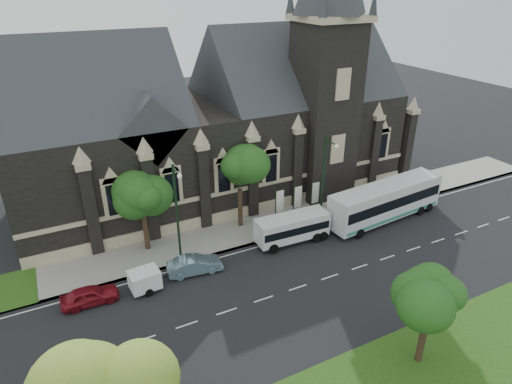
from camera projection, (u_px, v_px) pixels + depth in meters
ground at (264, 299)px, 33.02m from camera, size 160.00×160.00×0.00m
sidewalk at (216, 238)px, 40.60m from camera, size 80.00×5.00×0.15m
museum at (224, 119)px, 46.56m from camera, size 40.00×17.70×29.90m
tree_park_near at (112, 384)px, 18.40m from camera, size 4.42×4.42×8.56m
tree_park_east at (430, 299)px, 26.02m from camera, size 3.40×3.40×6.28m
tree_walk_right at (241, 170)px, 40.36m from camera, size 4.08×4.08×7.80m
tree_walk_left at (143, 190)px, 36.73m from camera, size 3.91×3.91×7.64m
street_lamp_near at (325, 177)px, 40.51m from camera, size 0.36×1.88×9.00m
street_lamp_mid at (177, 210)px, 34.84m from camera, size 0.36×1.88×9.00m
banner_flag_left at (278, 204)px, 41.74m from camera, size 0.90×0.10×4.00m
banner_flag_center at (296, 199)px, 42.55m from camera, size 0.90×0.10×4.00m
banner_flag_right at (314, 195)px, 43.36m from camera, size 0.90×0.10×4.00m
tour_coach at (386, 201)px, 43.02m from camera, size 12.95×3.87×3.72m
shuttle_bus at (292, 227)px, 39.59m from camera, size 6.79×2.62×2.59m
box_trailer at (145, 280)px, 33.55m from camera, size 3.28×1.93×1.72m
sedan at (195, 265)px, 35.70m from camera, size 4.56×2.07×1.45m
car_far_red at (90, 295)px, 32.32m from camera, size 4.13×1.73×1.40m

